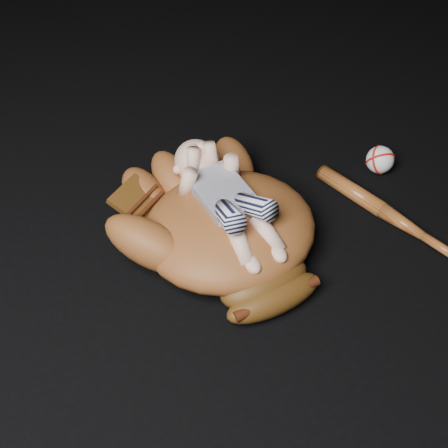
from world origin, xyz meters
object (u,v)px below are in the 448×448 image
(baseball_glove, at_px, (229,222))
(baseball_bat, at_px, (390,215))
(baseball, at_px, (380,160))
(newborn_baby, at_px, (229,199))

(baseball_glove, height_order, baseball_bat, baseball_glove)
(baseball_bat, distance_m, baseball, 0.18)
(newborn_baby, height_order, baseball_bat, newborn_baby)
(newborn_baby, distance_m, baseball_bat, 0.38)
(newborn_baby, relative_size, baseball, 5.25)
(baseball_glove, bearing_deg, baseball_bat, -15.71)
(baseball_bat, xyz_separation_m, baseball, (0.07, 0.16, 0.02))
(baseball_bat, relative_size, baseball, 5.89)
(newborn_baby, height_order, baseball, newborn_baby)
(baseball, bearing_deg, baseball_glove, -166.68)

